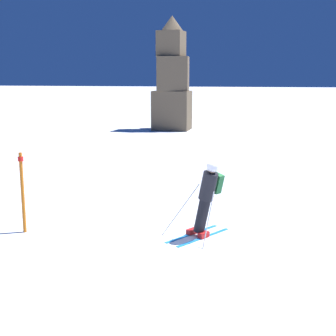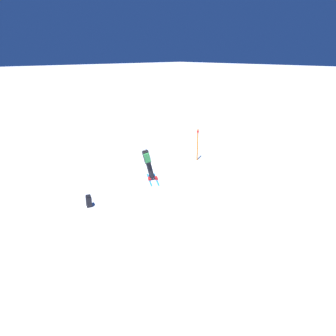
% 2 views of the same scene
% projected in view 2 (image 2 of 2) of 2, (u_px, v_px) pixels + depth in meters
% --- Properties ---
extents(ground_plane, '(300.00, 300.00, 0.00)m').
position_uv_depth(ground_plane, '(161.00, 177.00, 17.29)').
color(ground_plane, white).
extents(skier, '(1.49, 1.74, 1.88)m').
position_uv_depth(skier, '(148.00, 161.00, 16.52)').
color(skier, '#1E7AC6').
rests_on(skier, ground).
extents(spare_backpack, '(0.31, 0.36, 0.50)m').
position_uv_depth(spare_backpack, '(89.00, 201.00, 13.94)').
color(spare_backpack, black).
rests_on(spare_backpack, ground).
extents(trail_marker, '(0.13, 0.13, 1.94)m').
position_uv_depth(trail_marker, '(198.00, 143.00, 19.65)').
color(trail_marker, orange).
rests_on(trail_marker, ground).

